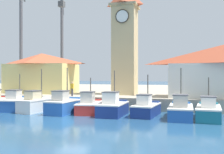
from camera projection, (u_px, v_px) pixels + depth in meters
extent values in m
plane|color=navy|center=(73.00, 120.00, 21.37)|extent=(300.00, 300.00, 0.00)
cube|color=#A89E89|center=(134.00, 92.00, 47.36)|extent=(120.00, 40.00, 1.31)
cube|color=#AD2823|center=(7.00, 97.00, 30.42)|extent=(1.85, 0.91, 0.24)
cube|color=#2356A8|center=(17.00, 105.00, 27.65)|extent=(2.43, 4.29, 1.11)
cube|color=#2356A8|center=(26.00, 97.00, 29.42)|extent=(1.73, 0.79, 0.24)
cube|color=silver|center=(17.00, 99.00, 27.65)|extent=(2.50, 4.35, 0.12)
cube|color=beige|center=(14.00, 95.00, 26.94)|extent=(1.31, 1.36, 0.90)
cube|color=#4C4C51|center=(14.00, 90.00, 26.94)|extent=(1.40, 1.44, 0.08)
cylinder|color=#4C4742|center=(20.00, 86.00, 28.15)|extent=(0.10, 0.10, 2.61)
torus|color=black|center=(9.00, 105.00, 28.02)|extent=(0.18, 0.53, 0.52)
cube|color=silver|center=(38.00, 106.00, 26.78)|extent=(2.40, 4.70, 1.16)
cube|color=silver|center=(50.00, 97.00, 28.60)|extent=(1.60, 0.81, 0.24)
cube|color=silver|center=(38.00, 99.00, 26.77)|extent=(2.47, 4.77, 0.12)
cube|color=beige|center=(33.00, 95.00, 26.05)|extent=(1.26, 1.48, 0.84)
cube|color=#4C4C51|center=(33.00, 91.00, 26.05)|extent=(1.35, 1.57, 0.08)
cylinder|color=#4C4742|center=(42.00, 84.00, 27.28)|extent=(0.10, 0.10, 3.08)
torus|color=black|center=(32.00, 105.00, 27.37)|extent=(0.19, 0.53, 0.52)
cube|color=#2356A8|center=(65.00, 107.00, 25.48)|extent=(2.27, 4.43, 1.18)
cube|color=#2356A8|center=(74.00, 98.00, 27.27)|extent=(1.72, 0.71, 0.24)
cube|color=silver|center=(65.00, 100.00, 25.47)|extent=(2.33, 4.49, 0.12)
cube|color=#B2ADA3|center=(61.00, 96.00, 24.76)|extent=(1.27, 1.37, 0.88)
cube|color=#4C4C51|center=(61.00, 91.00, 24.76)|extent=(1.36, 1.45, 0.08)
cylinder|color=#4C4742|center=(67.00, 84.00, 25.97)|extent=(0.10, 0.10, 3.13)
torus|color=black|center=(56.00, 106.00, 26.03)|extent=(0.15, 0.53, 0.52)
cube|color=#AD2823|center=(89.00, 108.00, 25.69)|extent=(2.51, 4.60, 0.93)
cube|color=#AD2823|center=(93.00, 100.00, 27.61)|extent=(1.69, 0.83, 0.24)
cube|color=silver|center=(89.00, 103.00, 25.69)|extent=(2.58, 4.67, 0.12)
cube|color=#B2ADA3|center=(88.00, 98.00, 24.93)|extent=(1.32, 1.46, 1.03)
cube|color=#4C4C51|center=(88.00, 92.00, 24.92)|extent=(1.41, 1.55, 0.08)
cylinder|color=#4C4742|center=(91.00, 90.00, 26.22)|extent=(0.10, 0.10, 2.41)
torus|color=black|center=(80.00, 108.00, 26.04)|extent=(0.19, 0.53, 0.52)
cube|color=navy|center=(113.00, 110.00, 24.02)|extent=(2.10, 4.18, 1.05)
cube|color=navy|center=(118.00, 101.00, 25.77)|extent=(1.74, 0.62, 0.24)
cube|color=silver|center=(113.00, 103.00, 24.01)|extent=(2.16, 4.25, 0.12)
cube|color=silver|center=(111.00, 98.00, 23.31)|extent=(1.24, 1.26, 0.99)
cube|color=#4C4C51|center=(111.00, 92.00, 23.31)|extent=(1.32, 1.35, 0.08)
cylinder|color=#4C4742|center=(114.00, 86.00, 24.50)|extent=(0.10, 0.10, 2.97)
torus|color=black|center=(102.00, 109.00, 24.53)|extent=(0.13, 0.52, 0.52)
cube|color=navy|center=(146.00, 110.00, 23.85)|extent=(2.27, 4.42, 0.95)
cube|color=navy|center=(151.00, 102.00, 25.57)|extent=(1.59, 0.77, 0.24)
cube|color=silver|center=(146.00, 105.00, 23.84)|extent=(2.34, 4.48, 0.12)
cube|color=silver|center=(144.00, 100.00, 23.15)|extent=(1.22, 1.39, 0.87)
cube|color=#4C4C51|center=(144.00, 95.00, 23.15)|extent=(1.31, 1.48, 0.08)
cylinder|color=#4C4742|center=(148.00, 89.00, 24.33)|extent=(0.10, 0.10, 2.69)
torus|color=black|center=(137.00, 110.00, 24.41)|extent=(0.18, 0.53, 0.52)
cube|color=#2356A8|center=(181.00, 113.00, 22.39)|extent=(1.96, 4.85, 0.96)
cube|color=#2356A8|center=(181.00, 103.00, 24.47)|extent=(1.64, 0.61, 0.24)
cube|color=silver|center=(181.00, 107.00, 22.39)|extent=(2.02, 4.91, 0.12)
cube|color=#B2ADA3|center=(181.00, 101.00, 21.57)|extent=(1.16, 1.46, 0.96)
cube|color=#4C4C51|center=(181.00, 95.00, 21.57)|extent=(1.24, 1.54, 0.08)
cylinder|color=#4C4742|center=(181.00, 87.00, 22.96)|extent=(0.10, 0.10, 3.25)
torus|color=black|center=(169.00, 112.00, 22.91)|extent=(0.12, 0.52, 0.52)
cube|color=#196B7F|center=(209.00, 114.00, 21.85)|extent=(2.27, 4.91, 0.98)
cube|color=#196B7F|center=(209.00, 104.00, 23.84)|extent=(1.62, 0.74, 0.24)
cube|color=silver|center=(209.00, 107.00, 21.85)|extent=(2.34, 4.98, 0.12)
cube|color=silver|center=(208.00, 102.00, 21.06)|extent=(1.24, 1.52, 0.84)
cube|color=#4C4C51|center=(208.00, 97.00, 21.06)|extent=(1.32, 1.61, 0.08)
cylinder|color=#4C4742|center=(209.00, 91.00, 22.40)|extent=(0.10, 0.10, 2.42)
torus|color=black|center=(196.00, 113.00, 22.43)|extent=(0.17, 0.53, 0.52)
cube|color=tan|center=(125.00, 51.00, 32.48)|extent=(2.80, 2.80, 10.77)
cube|color=tan|center=(125.00, 7.00, 32.45)|extent=(3.30, 3.30, 0.30)
cylinder|color=white|center=(122.00, 16.00, 31.06)|extent=(1.54, 0.12, 1.54)
torus|color=#332D23|center=(122.00, 16.00, 31.02)|extent=(1.66, 0.12, 1.66)
cube|color=#E5D17A|center=(42.00, 79.00, 35.84)|extent=(8.77, 5.43, 3.90)
pyramid|color=#B25133|center=(42.00, 59.00, 35.83)|extent=(9.17, 5.83, 1.50)
cube|color=#353539|center=(62.00, 85.00, 48.71)|extent=(2.00, 2.00, 1.20)
cylinder|color=#4C4C51|center=(62.00, 37.00, 48.66)|extent=(0.56, 0.56, 16.72)
cylinder|color=#4C4C51|center=(63.00, 4.00, 52.28)|extent=(3.40, 6.99, 2.90)
cube|color=#4C4C4C|center=(62.00, 4.00, 47.32)|extent=(1.00, 1.00, 1.00)
cube|color=#353539|center=(21.00, 86.00, 45.70)|extent=(2.00, 2.00, 1.20)
cylinder|color=#4C4C51|center=(21.00, 28.00, 45.65)|extent=(0.56, 0.56, 18.87)
cylinder|color=#33333D|center=(72.00, 92.00, 30.13)|extent=(0.22, 0.22, 0.85)
cube|color=gold|center=(72.00, 86.00, 30.12)|extent=(0.34, 0.22, 0.56)
sphere|color=tan|center=(72.00, 83.00, 30.12)|extent=(0.20, 0.20, 0.20)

